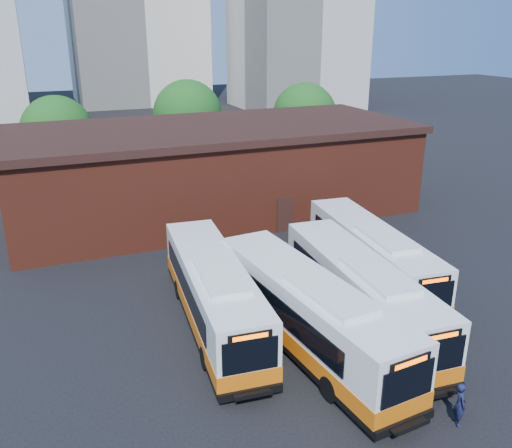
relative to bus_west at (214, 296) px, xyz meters
name	(u,v)px	position (x,y,z in m)	size (l,w,h in m)	color
ground	(359,348)	(5.16, -4.19, -1.49)	(220.00, 220.00, 0.00)	black
bus_west	(214,296)	(0.00, 0.00, 0.00)	(3.49, 12.18, 3.28)	white
bus_midwest	(308,316)	(3.08, -3.32, 0.05)	(3.70, 12.58, 3.38)	white
bus_mideast	(360,296)	(6.15, -2.49, 0.01)	(3.33, 12.21, 3.29)	white
bus_east	(371,257)	(9.14, 1.13, -0.04)	(3.53, 11.86, 3.19)	white
transit_worker	(460,404)	(5.74, -9.52, -0.68)	(0.59, 0.39, 1.62)	#131838
depot_building	(214,168)	(5.16, 15.81, 1.77)	(28.60, 12.60, 6.40)	maroon
tree_west	(57,131)	(-4.84, 27.81, 3.16)	(6.00, 6.00, 7.65)	#382314
tree_mid	(188,115)	(7.16, 29.81, 3.59)	(6.56, 6.56, 8.36)	#382314
tree_east	(304,115)	(18.16, 26.81, 3.34)	(6.24, 6.24, 7.96)	#382314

